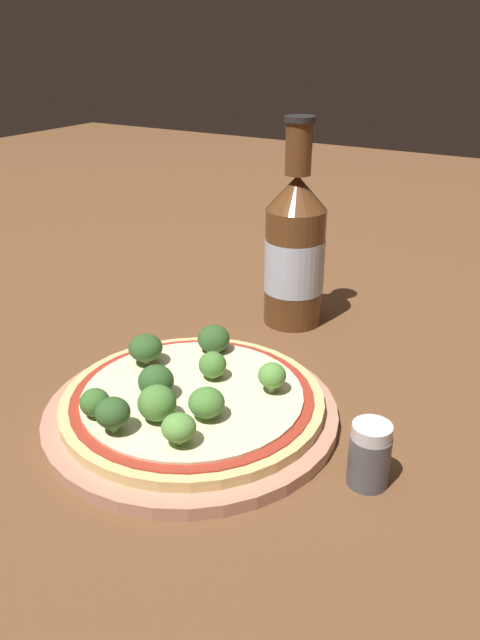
% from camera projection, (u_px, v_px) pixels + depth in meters
% --- Properties ---
extents(ground_plane, '(3.00, 3.00, 0.00)m').
position_uv_depth(ground_plane, '(173.00, 417.00, 0.59)').
color(ground_plane, brown).
extents(plate, '(0.27, 0.27, 0.01)m').
position_uv_depth(plate, '(192.00, 413.00, 0.59)').
color(plate, tan).
rests_on(plate, ground_plane).
extents(pizza, '(0.25, 0.25, 0.01)m').
position_uv_depth(pizza, '(193.00, 399.00, 0.58)').
color(pizza, tan).
rests_on(pizza, plate).
extents(broccoli_floret_0, '(0.03, 0.03, 0.03)m').
position_uv_depth(broccoli_floret_0, '(272.00, 376.00, 0.58)').
color(broccoli_floret_0, '#7A9E5B').
rests_on(broccoli_floret_0, pizza).
extents(broccoli_floret_1, '(0.03, 0.03, 0.03)m').
position_uv_depth(broccoli_floret_1, '(146.00, 348.00, 0.62)').
color(broccoli_floret_1, '#7A9E5B').
rests_on(broccoli_floret_1, pizza).
extents(broccoli_floret_2, '(0.03, 0.03, 0.03)m').
position_uv_depth(broccoli_floret_2, '(214.00, 339.00, 0.65)').
color(broccoli_floret_2, '#7A9E5B').
rests_on(broccoli_floret_2, pizza).
extents(broccoli_floret_3, '(0.03, 0.03, 0.03)m').
position_uv_depth(broccoli_floret_3, '(157.00, 403.00, 0.53)').
color(broccoli_floret_3, '#7A9E5B').
rests_on(broccoli_floret_3, pizza).
extents(broccoli_floret_4, '(0.03, 0.03, 0.03)m').
position_uv_depth(broccoli_floret_4, '(156.00, 381.00, 0.57)').
color(broccoli_floret_4, '#7A9E5B').
rests_on(broccoli_floret_4, pizza).
extents(broccoli_floret_5, '(0.03, 0.03, 0.03)m').
position_uv_depth(broccoli_floret_5, '(113.00, 413.00, 0.52)').
color(broccoli_floret_5, '#7A9E5B').
rests_on(broccoli_floret_5, pizza).
extents(broccoli_floret_6, '(0.03, 0.03, 0.03)m').
position_uv_depth(broccoli_floret_6, '(206.00, 403.00, 0.54)').
color(broccoli_floret_6, '#7A9E5B').
rests_on(broccoli_floret_6, pizza).
extents(broccoli_floret_7, '(0.03, 0.03, 0.03)m').
position_uv_depth(broccoli_floret_7, '(213.00, 365.00, 0.60)').
color(broccoli_floret_7, '#7A9E5B').
rests_on(broccoli_floret_7, pizza).
extents(broccoli_floret_8, '(0.03, 0.03, 0.03)m').
position_uv_depth(broccoli_floret_8, '(95.00, 403.00, 0.54)').
color(broccoli_floret_8, '#7A9E5B').
rests_on(broccoli_floret_8, pizza).
extents(broccoli_floret_9, '(0.03, 0.03, 0.03)m').
position_uv_depth(broccoli_floret_9, '(179.00, 428.00, 0.50)').
color(broccoli_floret_9, '#7A9E5B').
rests_on(broccoli_floret_9, pizza).
extents(beer_bottle, '(0.07, 0.07, 0.25)m').
position_uv_depth(beer_bottle, '(295.00, 251.00, 0.75)').
color(beer_bottle, '#563319').
rests_on(beer_bottle, ground_plane).
extents(pepper_shaker, '(0.03, 0.03, 0.06)m').
position_uv_depth(pepper_shaker, '(369.00, 455.00, 0.49)').
color(pepper_shaker, '#4C4C51').
rests_on(pepper_shaker, ground_plane).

